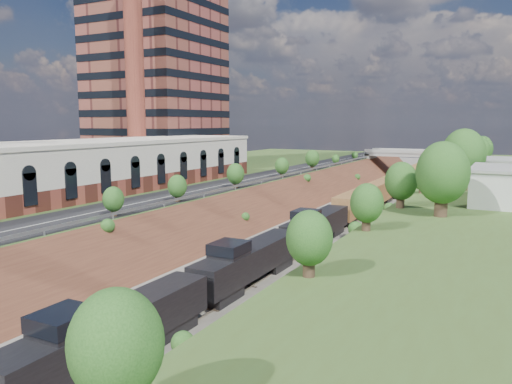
# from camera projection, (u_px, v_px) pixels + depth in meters

# --- Properties ---
(platform_left) EXTENTS (44.00, 180.00, 5.00)m
(platform_left) POSITION_uv_depth(u_px,v_px,m) (166.00, 188.00, 91.21)
(platform_left) COLOR #435A25
(platform_left) RESTS_ON ground
(embankment_left) EXTENTS (10.00, 180.00, 10.00)m
(embankment_left) POSITION_uv_depth(u_px,v_px,m) (275.00, 211.00, 81.54)
(embankment_left) COLOR brown
(embankment_left) RESTS_ON ground
(embankment_right) EXTENTS (10.00, 180.00, 10.00)m
(embankment_right) POSITION_uv_depth(u_px,v_px,m) (413.00, 224.00, 71.52)
(embankment_right) COLOR brown
(embankment_right) RESTS_ON ground
(rail_left_track) EXTENTS (1.58, 180.00, 0.18)m
(rail_left_track) POSITION_uv_depth(u_px,v_px,m) (323.00, 215.00, 77.70)
(rail_left_track) COLOR gray
(rail_left_track) RESTS_ON ground
(rail_right_track) EXTENTS (1.58, 180.00, 0.18)m
(rail_right_track) POSITION_uv_depth(u_px,v_px,m) (356.00, 218.00, 75.33)
(rail_right_track) COLOR gray
(rail_right_track) RESTS_ON ground
(road) EXTENTS (8.00, 180.00, 0.10)m
(road) POSITION_uv_depth(u_px,v_px,m) (250.00, 179.00, 82.89)
(road) COLOR black
(road) RESTS_ON platform_left
(guardrail) EXTENTS (0.10, 171.00, 0.70)m
(guardrail) POSITION_uv_depth(u_px,v_px,m) (272.00, 178.00, 80.78)
(guardrail) COLOR #99999E
(guardrail) RESTS_ON platform_left
(commercial_building) EXTENTS (14.30, 62.30, 7.00)m
(commercial_building) POSITION_uv_depth(u_px,v_px,m) (95.00, 166.00, 68.75)
(commercial_building) COLOR brown
(commercial_building) RESTS_ON platform_left
(highrise_tower) EXTENTS (22.00, 22.00, 53.90)m
(highrise_tower) POSITION_uv_depth(u_px,v_px,m) (155.00, 32.00, 102.57)
(highrise_tower) COLOR brown
(highrise_tower) RESTS_ON platform_left
(smokestack) EXTENTS (3.20, 3.20, 40.00)m
(smokestack) POSITION_uv_depth(u_px,v_px,m) (134.00, 61.00, 85.94)
(smokestack) COLOR brown
(smokestack) RESTS_ON platform_left
(overpass) EXTENTS (24.50, 8.30, 7.40)m
(overpass) POSITION_uv_depth(u_px,v_px,m) (414.00, 159.00, 130.38)
(overpass) COLOR gray
(overpass) RESTS_ON ground
(white_building_far) EXTENTS (8.00, 10.00, 3.60)m
(white_building_far) POSITION_uv_depth(u_px,v_px,m) (511.00, 172.00, 77.43)
(white_building_far) COLOR silver
(white_building_far) RESTS_ON platform_right
(tree_right_large) EXTENTS (5.25, 5.25, 7.61)m
(tree_right_large) POSITION_uv_depth(u_px,v_px,m) (443.00, 173.00, 49.90)
(tree_right_large) COLOR #473323
(tree_right_large) RESTS_ON platform_right
(tree_left_crest) EXTENTS (2.45, 2.45, 3.55)m
(tree_left_crest) POSITION_uv_depth(u_px,v_px,m) (81.00, 204.00, 45.75)
(tree_left_crest) COLOR #473323
(tree_left_crest) RESTS_ON platform_left
(freight_train) EXTENTS (2.71, 124.62, 4.55)m
(freight_train) POSITION_uv_depth(u_px,v_px,m) (366.00, 198.00, 79.74)
(freight_train) COLOR black
(freight_train) RESTS_ON ground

